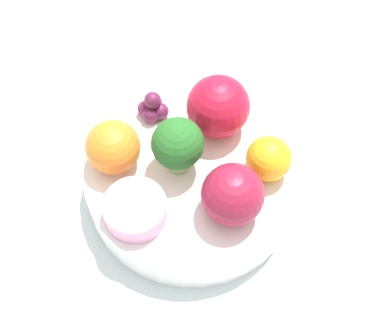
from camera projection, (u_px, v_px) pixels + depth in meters
ground_plane at (192, 199)px, 0.55m from camera, size 6.00×6.00×0.00m
table_surface at (192, 194)px, 0.54m from camera, size 1.20×1.20×0.02m
bowl at (192, 179)px, 0.51m from camera, size 0.20×0.20×0.04m
broccoli at (178, 144)px, 0.47m from camera, size 0.05×0.05×0.06m
apple_red at (218, 107)px, 0.50m from camera, size 0.06×0.06×0.06m
apple_green at (233, 195)px, 0.45m from camera, size 0.05×0.05×0.05m
orange_front at (113, 147)px, 0.48m from camera, size 0.05×0.05×0.05m
orange_back at (269, 159)px, 0.48m from camera, size 0.04×0.04×0.04m
grape_cluster at (153, 107)px, 0.52m from camera, size 0.03×0.03×0.03m
small_cup at (135, 210)px, 0.46m from camera, size 0.06×0.06×0.02m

